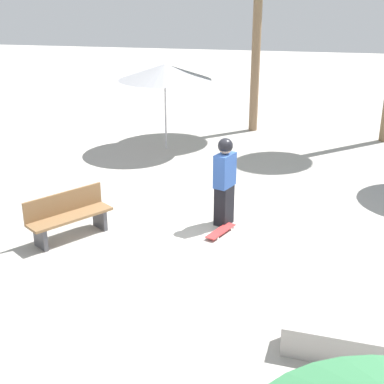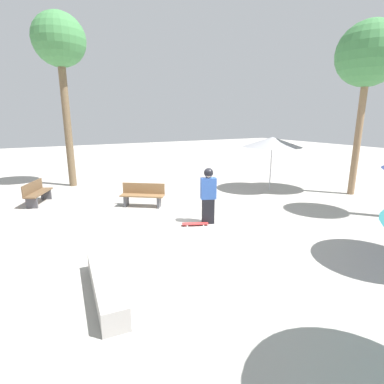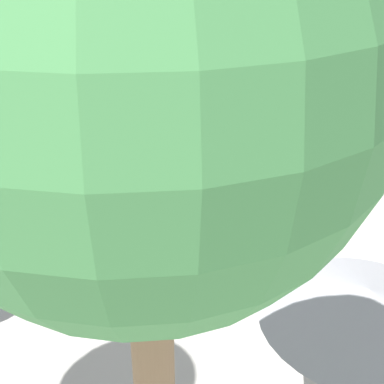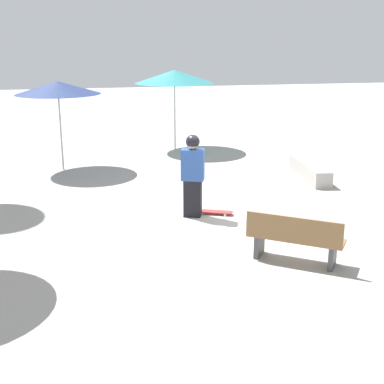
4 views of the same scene
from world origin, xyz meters
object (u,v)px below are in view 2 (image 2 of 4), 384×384
Objects in this scene: skateboard at (195,224)px; bench_near at (37,193)px; bench_far at (143,195)px; shade_umbrella_grey at (272,142)px; palm_tree_right at (369,56)px; concrete_ledge at (106,286)px; skater_main at (208,194)px; palm_tree_far_back at (59,44)px.

bench_near is at bearing -27.97° from skateboard.
bench_far is 0.61× the size of shade_umbrella_grey.
bench_near is 0.24× the size of palm_tree_right.
bench_far is at bearing -26.48° from concrete_ledge.
skater_main reaches higher than concrete_ledge.
skateboard is 0.35× the size of concrete_ledge.
palm_tree_right is 0.90× the size of palm_tree_far_back.
palm_tree_right reaches higher than shade_umbrella_grey.
skateboard is 9.56m from palm_tree_right.
bench_far reaches higher than concrete_ledge.
palm_tree_far_back reaches higher than skateboard.
palm_tree_far_back is (4.97, 1.78, 5.89)m from bench_far.
shade_umbrella_grey reaches higher than bench_near.
palm_tree_far_back reaches higher than shade_umbrella_grey.
bench_near is 0.21× the size of palm_tree_far_back.
shade_umbrella_grey is at bearing -132.24° from skater_main.
skater_main is at bearing -159.10° from palm_tree_far_back.
palm_tree_right reaches higher than bench_far.
bench_near is 9.85m from shade_umbrella_grey.
bench_far is at bearing 86.61° from shade_umbrella_grey.
skateboard is at bearing 114.53° from shade_umbrella_grey.
concrete_ledge is (-2.46, 3.74, -0.73)m from skater_main.
shade_umbrella_grey is at bearing -124.62° from palm_tree_far_back.
concrete_ledge is 1.43× the size of bench_near.
shade_umbrella_grey reaches higher than bench_far.
palm_tree_far_back is at bearing -34.26° from bench_far.
concrete_ledge is 0.34× the size of palm_tree_right.
skater_main is at bearing 116.50° from shade_umbrella_grey.
skateboard is 0.11× the size of palm_tree_far_back.
bench_far is 10.26m from palm_tree_right.
bench_near is at bearing 74.31° from shade_umbrella_grey.
concrete_ledge is at bearing 54.62° from skater_main.
skateboard is 0.32× the size of shade_umbrella_grey.
bench_near is at bearing -26.27° from skater_main.
bench_near is (5.00, 4.57, -0.51)m from skater_main.
skater_main is 0.68× the size of shade_umbrella_grey.
skater_main reaches higher than bench_near.
shade_umbrella_grey is at bearing 49.27° from palm_tree_right.
skateboard is 10.23m from palm_tree_far_back.
bench_far is (2.74, 0.68, 0.37)m from skateboard.
palm_tree_right is at bearing -156.13° from skateboard.
bench_far is 6.18m from shade_umbrella_grey.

